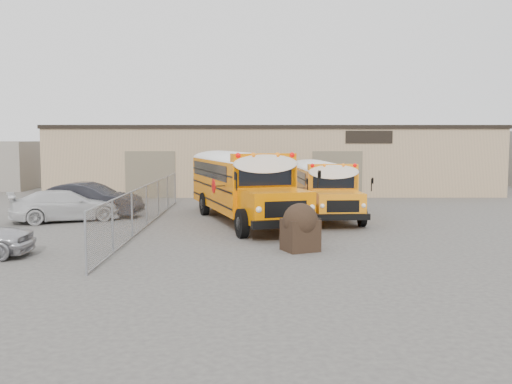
{
  "coord_description": "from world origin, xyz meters",
  "views": [
    {
      "loc": [
        -1.38,
        -21.49,
        3.77
      ],
      "look_at": [
        -1.28,
        1.82,
        1.6
      ],
      "focal_mm": 40.0,
      "sensor_mm": 36.0,
      "label": 1
    }
  ],
  "objects_px": {
    "school_bus_left": "(210,172)",
    "car_white": "(66,206)",
    "school_bus_right": "(305,176)",
    "tarp_bundle": "(300,226)",
    "car_dark": "(89,200)"
  },
  "relations": [
    {
      "from": "school_bus_left",
      "to": "car_white",
      "type": "height_order",
      "value": "school_bus_left"
    },
    {
      "from": "car_white",
      "to": "car_dark",
      "type": "distance_m",
      "value": 1.57
    },
    {
      "from": "school_bus_left",
      "to": "school_bus_right",
      "type": "relative_size",
      "value": 1.22
    },
    {
      "from": "tarp_bundle",
      "to": "school_bus_left",
      "type": "bearing_deg",
      "value": 106.52
    },
    {
      "from": "school_bus_right",
      "to": "car_dark",
      "type": "xyz_separation_m",
      "value": [
        -11.01,
        -6.21,
        -0.73
      ]
    },
    {
      "from": "tarp_bundle",
      "to": "car_dark",
      "type": "xyz_separation_m",
      "value": [
        -9.55,
        8.49,
        -0.0
      ]
    },
    {
      "from": "school_bus_right",
      "to": "car_dark",
      "type": "bearing_deg",
      "value": -150.59
    },
    {
      "from": "school_bus_right",
      "to": "car_white",
      "type": "relative_size",
      "value": 1.89
    },
    {
      "from": "school_bus_left",
      "to": "school_bus_right",
      "type": "distance_m",
      "value": 5.62
    },
    {
      "from": "school_bus_right",
      "to": "tarp_bundle",
      "type": "height_order",
      "value": "school_bus_right"
    },
    {
      "from": "tarp_bundle",
      "to": "car_dark",
      "type": "relative_size",
      "value": 0.32
    },
    {
      "from": "school_bus_left",
      "to": "school_bus_right",
      "type": "xyz_separation_m",
      "value": [
        5.52,
        1.03,
        -0.31
      ]
    },
    {
      "from": "school_bus_left",
      "to": "car_dark",
      "type": "relative_size",
      "value": 2.26
    },
    {
      "from": "car_white",
      "to": "tarp_bundle",
      "type": "bearing_deg",
      "value": -150.04
    },
    {
      "from": "car_dark",
      "to": "school_bus_right",
      "type": "bearing_deg",
      "value": -54.44
    }
  ]
}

